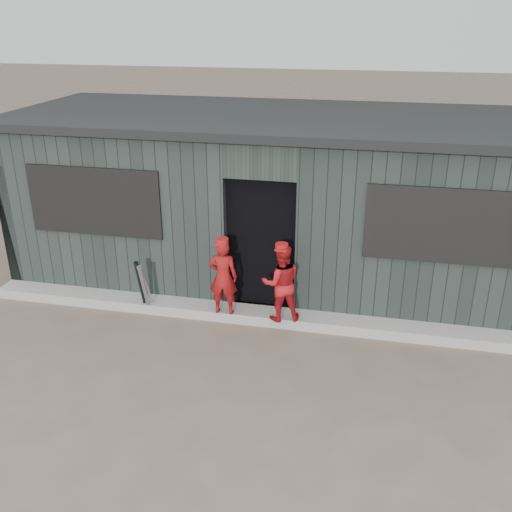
% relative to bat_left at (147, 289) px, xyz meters
% --- Properties ---
extents(ground, '(80.00, 80.00, 0.00)m').
position_rel_bat_left_xyz_m(ground, '(1.56, -1.65, -0.41)').
color(ground, brown).
rests_on(ground, ground).
extents(curb, '(8.00, 0.36, 0.15)m').
position_rel_bat_left_xyz_m(curb, '(1.56, 0.17, -0.34)').
color(curb, '#9C9C97').
rests_on(curb, ground).
extents(bat_left, '(0.15, 0.35, 0.83)m').
position_rel_bat_left_xyz_m(bat_left, '(0.00, 0.00, 0.00)').
color(bat_left, '#97969E').
rests_on(bat_left, ground).
extents(bat_mid, '(0.08, 0.26, 0.83)m').
position_rel_bat_left_xyz_m(bat_mid, '(-0.02, -0.05, 0.00)').
color(bat_mid, gray).
rests_on(bat_mid, ground).
extents(bat_right, '(0.10, 0.23, 0.85)m').
position_rel_bat_left_xyz_m(bat_right, '(-0.09, 0.00, 0.01)').
color(bat_right, black).
rests_on(bat_right, ground).
extents(player_red_left, '(0.42, 0.29, 1.09)m').
position_rel_bat_left_xyz_m(player_red_left, '(1.12, 0.03, 0.28)').
color(player_red_left, maroon).
rests_on(player_red_left, curb).
extents(player_red_right, '(0.63, 0.56, 1.09)m').
position_rel_bat_left_xyz_m(player_red_right, '(1.93, 0.02, 0.28)').
color(player_red_right, red).
rests_on(player_red_right, curb).
extents(player_grey_back, '(0.68, 0.46, 1.34)m').
position_rel_bat_left_xyz_m(player_grey_back, '(1.69, 0.82, 0.26)').
color(player_grey_back, '#BBBBBB').
rests_on(player_grey_back, ground).
extents(dugout, '(8.30, 3.30, 2.62)m').
position_rel_bat_left_xyz_m(dugout, '(1.56, 1.85, 0.87)').
color(dugout, black).
rests_on(dugout, ground).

